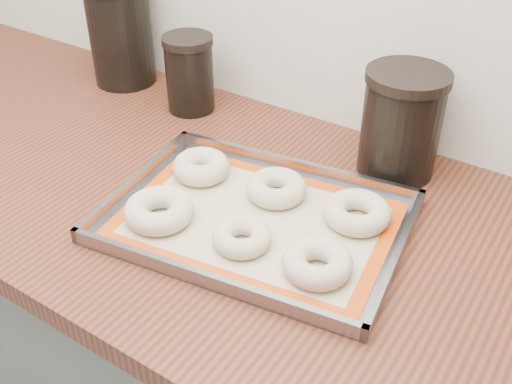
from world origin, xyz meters
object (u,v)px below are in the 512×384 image
Objects in this scene: baking_tray at (256,219)px; bagel_front_right at (317,263)px; bagel_back_right at (357,212)px; canister_right at (401,123)px; canister_left at (120,32)px; bagel_front_mid at (242,237)px; bagel_front_left at (159,210)px; bagel_back_left at (201,167)px; canister_mid at (190,73)px; bagel_back_mid at (276,188)px.

bagel_front_right is at bearing -20.61° from baking_tray.
canister_right reaches higher than bagel_back_right.
bagel_front_mid is at bearing -31.35° from canister_left.
bagel_front_left is 0.14m from bagel_back_left.
canister_mid is (-0.18, 0.20, 0.06)m from bagel_back_left.
bagel_back_right is at bearing -15.88° from canister_left.
baking_tray is 4.74× the size of bagel_back_right.
bagel_front_right is at bearing -87.34° from canister_right.
canister_right is at bearing 71.73° from bagel_front_mid.
bagel_back_left reaches higher than bagel_back_mid.
bagel_back_left is at bearing -172.39° from bagel_back_mid.
bagel_back_left is 0.28m from bagel_back_right.
bagel_front_right is 0.32m from canister_right.
bagel_front_left is at bearing -147.20° from bagel_back_right.
bagel_front_left is at bearing -58.92° from canister_mid.
bagel_back_right is (0.12, 0.15, 0.00)m from bagel_front_mid.
bagel_front_right is 0.44× the size of canister_left.
bagel_back_right is at bearing 51.41° from bagel_front_mid.
bagel_front_right is (0.27, 0.03, -0.00)m from bagel_front_left.
bagel_back_mid is (-0.01, 0.07, 0.02)m from baking_tray.
bagel_back_mid is 0.58m from canister_left.
bagel_back_right is at bearing -19.74° from canister_mid.
canister_right is (-0.01, 0.32, 0.07)m from bagel_front_right.
bagel_back_right is (-0.00, 0.14, -0.00)m from bagel_front_right.
baking_tray is at bearing -27.16° from canister_left.
bagel_back_mid is at bearing -29.11° from canister_mid.
canister_mid is (-0.20, 0.33, 0.06)m from bagel_front_left.
bagel_front_right is at bearing -25.88° from canister_left.
canister_mid reaches higher than bagel_front_left.
canister_left is at bearing 158.98° from bagel_back_mid.
bagel_front_right is 0.56m from canister_mid.
bagel_back_mid is 0.94× the size of bagel_back_right.
canister_right is (0.66, -0.01, -0.02)m from canister_left.
canister_left is at bearing 150.20° from bagel_back_left.
canister_left is at bearing 152.84° from baking_tray.
canister_right reaches higher than baking_tray.
bagel_front_right is 0.31m from bagel_back_left.
bagel_front_left is 0.14m from bagel_front_mid.
bagel_back_left is 0.46m from canister_left.
bagel_front_left is 0.39m from canister_mid.
bagel_front_mid is at bearing -75.88° from baking_tray.
bagel_back_left is (-0.29, 0.11, 0.00)m from bagel_front_right.
bagel_front_left is 0.31m from bagel_back_right.
baking_tray is at bearing 159.39° from bagel_front_right.
canister_mid is (-0.34, 0.31, 0.06)m from bagel_front_mid.
canister_right is at bearing 55.72° from bagel_back_mid.
bagel_front_left is 0.58× the size of canister_right.
bagel_front_right is 0.19m from bagel_back_mid.
bagel_front_left is 1.04× the size of bagel_back_right.
bagel_back_mid and bagel_back_right have the same top height.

